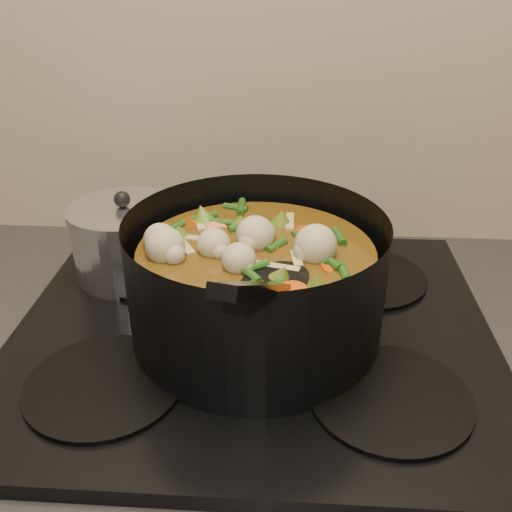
{
  "coord_description": "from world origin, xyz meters",
  "views": [
    {
      "loc": [
        0.04,
        1.31,
        1.37
      ],
      "look_at": [
        0.0,
        1.92,
        1.04
      ],
      "focal_mm": 40.0,
      "sensor_mm": 36.0,
      "label": 1
    }
  ],
  "objects": [
    {
      "name": "stockpot",
      "position": [
        0.0,
        1.92,
        1.0
      ],
      "size": [
        0.41,
        0.48,
        0.23
      ],
      "rotation": [
        0.0,
        0.0,
        -0.4
      ],
      "color": "black",
      "rests_on": "stovetop"
    },
    {
      "name": "saucepan",
      "position": [
        -0.2,
        2.05,
        0.99
      ],
      "size": [
        0.16,
        0.16,
        0.13
      ],
      "rotation": [
        0.0,
        0.0,
        -0.07
      ],
      "color": "silver",
      "rests_on": "stovetop"
    },
    {
      "name": "stovetop",
      "position": [
        0.0,
        1.93,
        0.92
      ],
      "size": [
        0.62,
        0.54,
        0.03
      ],
      "color": "black",
      "rests_on": "counter"
    }
  ]
}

